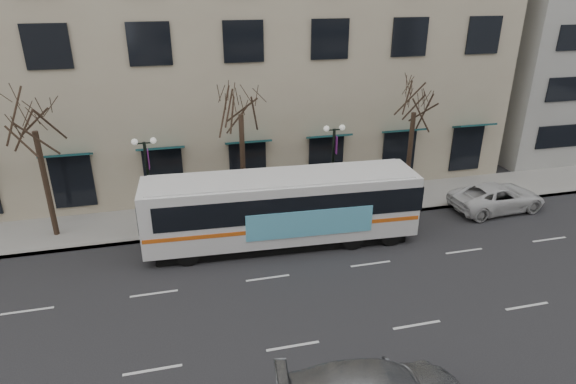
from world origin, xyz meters
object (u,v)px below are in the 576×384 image
object	(u,v)px
tree_far_left	(31,112)
lamp_post_left	(149,180)
tree_far_mid	(240,96)
lamp_post_right	(333,164)
city_bus	(283,207)
white_pickup	(497,197)
tree_far_right	(416,96)

from	to	relation	value
tree_far_left	lamp_post_left	distance (m)	6.29
tree_far_mid	lamp_post_left	xyz separation A→B (m)	(-4.99, -0.60, -3.96)
lamp_post_right	city_bus	world-z (taller)	lamp_post_right
tree_far_mid	white_pickup	bearing A→B (deg)	-10.15
tree_far_right	white_pickup	world-z (taller)	tree_far_right
tree_far_mid	lamp_post_left	bearing A→B (deg)	-173.15
city_bus	tree_far_mid	bearing A→B (deg)	115.77
tree_far_left	white_pickup	xyz separation A→B (m)	(24.53, -2.60, -5.92)
tree_far_left	lamp_post_left	bearing A→B (deg)	-6.83
tree_far_mid	lamp_post_right	size ratio (longest dim) A/B	1.64
lamp_post_left	city_bus	xyz separation A→B (m)	(6.45, -2.86, -0.93)
lamp_post_left	city_bus	distance (m)	7.12
tree_far_right	lamp_post_right	bearing A→B (deg)	-173.15
lamp_post_left	lamp_post_right	bearing A→B (deg)	0.00
lamp_post_right	city_bus	distance (m)	4.65
tree_far_mid	tree_far_right	size ratio (longest dim) A/B	1.06
tree_far_left	white_pickup	distance (m)	25.37
lamp_post_right	city_bus	size ratio (longest dim) A/B	0.38
tree_far_mid	lamp_post_left	distance (m)	6.40
tree_far_right	lamp_post_right	world-z (taller)	tree_far_right
tree_far_mid	lamp_post_right	world-z (taller)	tree_far_mid
lamp_post_left	white_pickup	bearing A→B (deg)	-5.85
lamp_post_right	tree_far_left	bearing A→B (deg)	177.71
tree_far_right	city_bus	bearing A→B (deg)	-157.94
lamp_post_left	white_pickup	xyz separation A→B (m)	(19.52, -2.00, -2.16)
tree_far_left	tree_far_mid	distance (m)	10.00
tree_far_left	tree_far_right	xyz separation A→B (m)	(20.00, 0.00, -0.28)
city_bus	tree_far_left	bearing A→B (deg)	166.07
tree_far_mid	white_pickup	xyz separation A→B (m)	(14.53, -2.60, -6.13)
tree_far_mid	city_bus	world-z (taller)	tree_far_mid
tree_far_mid	tree_far_right	xyz separation A→B (m)	(10.00, -0.00, -0.48)
tree_far_right	white_pickup	distance (m)	7.69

